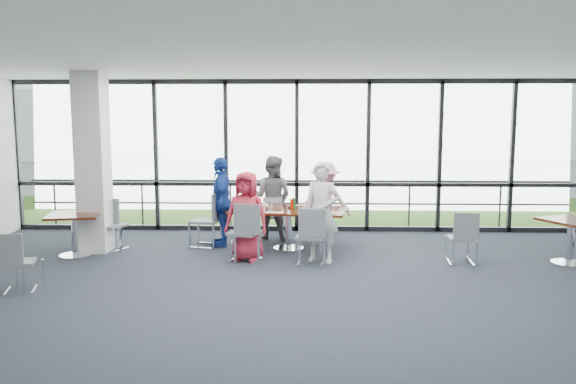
{
  "coord_description": "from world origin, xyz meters",
  "views": [
    {
      "loc": [
        0.18,
        -6.85,
        2.38
      ],
      "look_at": [
        -0.12,
        2.96,
        1.1
      ],
      "focal_mm": 35.0,
      "sensor_mm": 36.0,
      "label": 1
    }
  ],
  "objects_px": {
    "diner_end": "(221,202)",
    "chair_main_nl": "(244,233)",
    "side_table_right": "(571,227)",
    "diner_far_left": "(272,198)",
    "diner_far_right": "(325,201)",
    "chair_spare_lb": "(111,226)",
    "chair_spare_la": "(19,262)",
    "chair_spare_r": "(461,238)",
    "diner_near_left": "(247,216)",
    "diner_near_right": "(321,212)",
    "chair_main_fl": "(275,216)",
    "structural_column": "(93,163)",
    "chair_main_end": "(206,221)",
    "side_table_left": "(74,220)",
    "chair_main_nr": "(311,237)",
    "chair_main_fr": "(319,218)",
    "main_table": "(289,215)"
  },
  "relations": [
    {
      "from": "diner_end",
      "to": "chair_main_nl",
      "type": "height_order",
      "value": "diner_end"
    },
    {
      "from": "side_table_right",
      "to": "diner_far_left",
      "type": "relative_size",
      "value": 0.65
    },
    {
      "from": "diner_far_right",
      "to": "chair_spare_lb",
      "type": "relative_size",
      "value": 1.71
    },
    {
      "from": "chair_spare_la",
      "to": "chair_spare_r",
      "type": "distance_m",
      "value": 6.75
    },
    {
      "from": "side_table_right",
      "to": "diner_far_left",
      "type": "xyz_separation_m",
      "value": [
        -5.01,
        1.86,
        0.2
      ]
    },
    {
      "from": "diner_near_left",
      "to": "diner_end",
      "type": "height_order",
      "value": "diner_end"
    },
    {
      "from": "diner_near_right",
      "to": "chair_spare_r",
      "type": "height_order",
      "value": "diner_near_right"
    },
    {
      "from": "chair_main_fl",
      "to": "chair_spare_la",
      "type": "relative_size",
      "value": 1.0
    },
    {
      "from": "diner_far_right",
      "to": "chair_spare_lb",
      "type": "xyz_separation_m",
      "value": [
        -3.92,
        -1.0,
        -0.32
      ]
    },
    {
      "from": "structural_column",
      "to": "side_table_right",
      "type": "bearing_deg",
      "value": -4.81
    },
    {
      "from": "chair_main_end",
      "to": "diner_near_right",
      "type": "bearing_deg",
      "value": 76.2
    },
    {
      "from": "diner_far_left",
      "to": "chair_main_fl",
      "type": "xyz_separation_m",
      "value": [
        0.03,
        0.22,
        -0.42
      ]
    },
    {
      "from": "diner_far_right",
      "to": "diner_end",
      "type": "relative_size",
      "value": 0.92
    },
    {
      "from": "chair_main_nl",
      "to": "chair_spare_r",
      "type": "height_order",
      "value": "chair_main_nl"
    },
    {
      "from": "diner_far_right",
      "to": "structural_column",
      "type": "bearing_deg",
      "value": 23.18
    },
    {
      "from": "chair_spare_r",
      "to": "diner_far_right",
      "type": "bearing_deg",
      "value": 146.5
    },
    {
      "from": "chair_spare_la",
      "to": "chair_spare_r",
      "type": "xyz_separation_m",
      "value": [
        6.53,
        1.72,
        0.02
      ]
    },
    {
      "from": "side_table_left",
      "to": "chair_spare_la",
      "type": "xyz_separation_m",
      "value": [
        0.05,
        -2.02,
        -0.22
      ]
    },
    {
      "from": "structural_column",
      "to": "chair_main_end",
      "type": "xyz_separation_m",
      "value": [
        1.92,
        0.4,
        -1.11
      ]
    },
    {
      "from": "chair_main_end",
      "to": "chair_main_nl",
      "type": "bearing_deg",
      "value": 50.79
    },
    {
      "from": "chair_main_nl",
      "to": "chair_spare_la",
      "type": "xyz_separation_m",
      "value": [
        -2.93,
        -1.75,
        -0.08
      ]
    },
    {
      "from": "structural_column",
      "to": "diner_far_right",
      "type": "xyz_separation_m",
      "value": [
        4.17,
        1.1,
        -0.83
      ]
    },
    {
      "from": "structural_column",
      "to": "diner_near_left",
      "type": "bearing_deg",
      "value": -11.79
    },
    {
      "from": "structural_column",
      "to": "chair_main_nr",
      "type": "height_order",
      "value": "structural_column"
    },
    {
      "from": "chair_main_nl",
      "to": "chair_main_end",
      "type": "bearing_deg",
      "value": 145.92
    },
    {
      "from": "diner_end",
      "to": "chair_main_nr",
      "type": "relative_size",
      "value": 1.81
    },
    {
      "from": "side_table_left",
      "to": "chair_main_nr",
      "type": "height_order",
      "value": "chair_main_nr"
    },
    {
      "from": "chair_main_end",
      "to": "chair_spare_r",
      "type": "bearing_deg",
      "value": 88.53
    },
    {
      "from": "chair_spare_la",
      "to": "diner_far_right",
      "type": "bearing_deg",
      "value": 21.84
    },
    {
      "from": "structural_column",
      "to": "chair_spare_r",
      "type": "xyz_separation_m",
      "value": [
        6.36,
        -0.7,
        -1.17
      ]
    },
    {
      "from": "diner_near_right",
      "to": "chair_main_fr",
      "type": "relative_size",
      "value": 2.06
    },
    {
      "from": "diner_far_right",
      "to": "chair_main_fl",
      "type": "relative_size",
      "value": 1.87
    },
    {
      "from": "side_table_right",
      "to": "chair_main_fl",
      "type": "xyz_separation_m",
      "value": [
        -4.98,
        2.08,
        -0.21
      ]
    },
    {
      "from": "side_table_left",
      "to": "chair_main_fr",
      "type": "bearing_deg",
      "value": 21.35
    },
    {
      "from": "chair_main_nl",
      "to": "chair_spare_r",
      "type": "relative_size",
      "value": 1.14
    },
    {
      "from": "chair_spare_lb",
      "to": "diner_far_right",
      "type": "bearing_deg",
      "value": -142.35
    },
    {
      "from": "side_table_left",
      "to": "chair_spare_lb",
      "type": "relative_size",
      "value": 1.13
    },
    {
      "from": "side_table_right",
      "to": "chair_spare_la",
      "type": "bearing_deg",
      "value": -168.21
    },
    {
      "from": "chair_main_fr",
      "to": "chair_main_end",
      "type": "distance_m",
      "value": 2.32
    },
    {
      "from": "main_table",
      "to": "chair_main_end",
      "type": "height_order",
      "value": "chair_main_end"
    },
    {
      "from": "chair_main_nl",
      "to": "side_table_left",
      "type": "bearing_deg",
      "value": -167.49
    },
    {
      "from": "diner_near_right",
      "to": "chair_main_end",
      "type": "relative_size",
      "value": 1.72
    },
    {
      "from": "structural_column",
      "to": "chair_main_fr",
      "type": "relative_size",
      "value": 3.91
    },
    {
      "from": "side_table_right",
      "to": "chair_spare_r",
      "type": "distance_m",
      "value": 1.79
    },
    {
      "from": "diner_near_right",
      "to": "diner_near_left",
      "type": "bearing_deg",
      "value": -164.49
    },
    {
      "from": "chair_main_nr",
      "to": "chair_spare_lb",
      "type": "xyz_separation_m",
      "value": [
        -3.62,
        0.91,
        -0.01
      ]
    },
    {
      "from": "structural_column",
      "to": "chair_main_nl",
      "type": "bearing_deg",
      "value": -13.53
    },
    {
      "from": "diner_far_right",
      "to": "chair_main_nl",
      "type": "bearing_deg",
      "value": 59.86
    },
    {
      "from": "chair_main_end",
      "to": "side_table_left",
      "type": "bearing_deg",
      "value": -57.09
    },
    {
      "from": "side_table_left",
      "to": "chair_main_fr",
      "type": "xyz_separation_m",
      "value": [
        4.29,
        1.68,
        -0.22
      ]
    }
  ]
}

